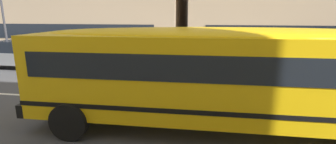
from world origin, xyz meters
name	(u,v)px	position (x,y,z in m)	size (l,w,h in m)	color
ground_plane	(267,110)	(0.00, 0.00, 0.00)	(400.00, 400.00, 0.00)	#424244
sidewalk_far	(241,66)	(0.00, 7.22, 0.01)	(120.00, 3.00, 0.01)	gray
lane_centreline	(267,110)	(0.00, 0.00, 0.00)	(110.00, 0.16, 0.01)	silver
school_bus	(241,71)	(-1.13, -1.66, 1.67)	(12.63, 3.00, 2.81)	yellow
parked_car_grey_beside_sign	(21,54)	(-13.04, 4.57, 0.84)	(3.98, 2.04, 1.64)	gray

